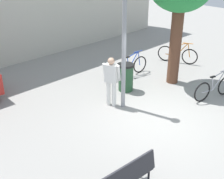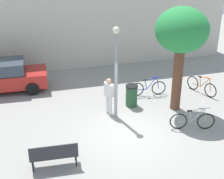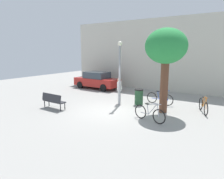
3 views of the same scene
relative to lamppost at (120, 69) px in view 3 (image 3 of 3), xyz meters
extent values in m
plane|color=gray|center=(0.17, -1.39, -2.32)|extent=(36.00, 36.00, 0.00)
cube|color=beige|center=(0.17, 7.04, 0.74)|extent=(16.81, 2.00, 6.13)
cylinder|color=gray|center=(0.00, 0.00, -0.47)|extent=(0.14, 0.14, 3.69)
sphere|color=#F2EACC|center=(0.00, 0.00, 1.49)|extent=(0.28, 0.28, 0.28)
cylinder|color=white|center=(-0.25, 0.43, -1.89)|extent=(0.14, 0.14, 0.85)
cylinder|color=white|center=(-0.18, 0.24, -1.89)|extent=(0.14, 0.14, 0.85)
cube|color=white|center=(-0.22, 0.34, -1.17)|extent=(0.35, 0.45, 0.60)
sphere|color=tan|center=(-0.22, 0.34, -0.76)|extent=(0.22, 0.22, 0.22)
cylinder|color=white|center=(-0.26, 0.59, -1.14)|extent=(0.25, 0.17, 0.55)
cylinder|color=white|center=(-0.08, 0.12, -1.14)|extent=(0.25, 0.17, 0.55)
cube|color=#2D2D33|center=(-2.91, -2.70, -1.87)|extent=(1.62, 0.53, 0.06)
cube|color=#2D2D33|center=(-2.92, -2.89, -1.62)|extent=(1.60, 0.21, 0.44)
cylinder|color=black|center=(-3.62, -2.50, -2.11)|extent=(0.05, 0.05, 0.42)
cylinder|color=black|center=(-2.18, -2.58, -2.11)|extent=(0.05, 0.05, 0.42)
cylinder|color=black|center=(-3.64, -2.82, -2.11)|extent=(0.05, 0.05, 0.42)
cylinder|color=black|center=(-2.20, -2.90, -2.11)|extent=(0.05, 0.05, 0.42)
cylinder|color=brown|center=(2.79, 0.03, -0.89)|extent=(0.43, 0.43, 2.85)
ellipsoid|color=#288A40|center=(2.79, 0.03, 1.31)|extent=(2.21, 2.21, 1.88)
torus|color=black|center=(2.61, 1.54, -1.96)|extent=(0.71, 0.12, 0.71)
torus|color=black|center=(1.52, 1.65, -1.96)|extent=(0.71, 0.12, 0.71)
cylinder|color=blue|center=(2.25, 1.57, -1.68)|extent=(0.50, 0.09, 0.64)
cylinder|color=blue|center=(2.20, 1.58, -1.44)|extent=(0.58, 0.10, 0.18)
cylinder|color=blue|center=(1.96, 1.60, -1.75)|extent=(0.14, 0.05, 0.48)
cylinder|color=blue|center=(1.77, 1.62, -1.99)|extent=(0.50, 0.09, 0.04)
cylinder|color=blue|center=(2.55, 1.54, -1.68)|extent=(0.17, 0.05, 0.63)
cube|color=black|center=(1.92, 1.61, -1.49)|extent=(0.21, 0.10, 0.04)
cylinder|color=blue|center=(2.48, 1.55, -1.37)|extent=(0.44, 0.07, 0.03)
torus|color=black|center=(3.21, -1.92, -1.96)|extent=(0.70, 0.24, 0.71)
torus|color=black|center=(2.15, -1.63, -1.96)|extent=(0.70, 0.24, 0.71)
cylinder|color=#ADADB7|center=(2.86, -1.82, -1.68)|extent=(0.49, 0.17, 0.64)
cylinder|color=#ADADB7|center=(2.81, -1.81, -1.44)|extent=(0.57, 0.19, 0.18)
cylinder|color=#ADADB7|center=(2.59, -1.75, -1.75)|extent=(0.14, 0.07, 0.48)
cylinder|color=#ADADB7|center=(2.39, -1.70, -1.99)|extent=(0.49, 0.17, 0.04)
cylinder|color=#ADADB7|center=(3.15, -1.90, -1.68)|extent=(0.17, 0.08, 0.63)
cube|color=black|center=(2.54, -1.73, -1.49)|extent=(0.21, 0.13, 0.04)
cylinder|color=#ADADB7|center=(3.09, -1.89, -1.37)|extent=(0.43, 0.14, 0.03)
torus|color=black|center=(4.91, 0.62, -1.96)|extent=(0.30, 0.68, 0.71)
torus|color=black|center=(4.51, 1.65, -1.96)|extent=(0.30, 0.68, 0.71)
cylinder|color=orange|center=(4.77, 0.96, -1.68)|extent=(0.21, 0.48, 0.64)
cylinder|color=orange|center=(4.76, 1.01, -1.44)|extent=(0.24, 0.55, 0.18)
cylinder|color=orange|center=(4.67, 1.23, -1.75)|extent=(0.08, 0.14, 0.48)
cylinder|color=orange|center=(4.60, 1.41, -1.99)|extent=(0.21, 0.48, 0.04)
cylinder|color=orange|center=(4.88, 0.68, -1.68)|extent=(0.09, 0.17, 0.63)
cube|color=black|center=(4.65, 1.27, -1.49)|extent=(0.15, 0.22, 0.04)
cylinder|color=orange|center=(4.86, 0.74, -1.37)|extent=(0.19, 0.42, 0.03)
cube|color=#AD231E|center=(-4.67, 3.98, -1.70)|extent=(4.27, 1.87, 0.70)
cube|color=#333D47|center=(-4.67, 3.98, -1.07)|extent=(2.16, 1.65, 0.60)
cylinder|color=black|center=(-3.29, 4.73, -2.00)|extent=(0.65, 0.25, 0.64)
cylinder|color=black|center=(-3.35, 3.13, -2.00)|extent=(0.65, 0.25, 0.64)
cylinder|color=black|center=(-5.99, 4.84, -2.00)|extent=(0.65, 0.25, 0.64)
cylinder|color=black|center=(-6.05, 3.24, -2.00)|extent=(0.65, 0.25, 0.64)
cylinder|color=#234C2D|center=(0.97, 0.79, -1.85)|extent=(0.53, 0.53, 0.94)
cylinder|color=black|center=(0.97, 0.79, -1.34)|extent=(0.56, 0.56, 0.08)
camera|label=1|loc=(-6.42, -6.05, 2.56)|focal=48.62mm
camera|label=2|loc=(-3.38, -11.88, 4.79)|focal=52.62mm
camera|label=3|loc=(6.02, -10.56, 0.99)|focal=31.81mm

